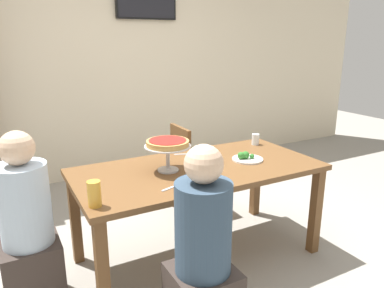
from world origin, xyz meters
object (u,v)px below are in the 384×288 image
at_px(beer_glass_amber_tall, 94,194).
at_px(cutlery_knife_near, 173,187).
at_px(water_glass_clear_near, 255,139).
at_px(diner_near_left, 203,263).
at_px(cutlery_fork_near, 185,154).
at_px(salad_plate_far_diner, 204,159).
at_px(salad_plate_near_diner, 246,158).
at_px(diner_head_west, 29,236).
at_px(dining_table, 198,178).
at_px(deep_dish_pizza_stand, 168,145).
at_px(chair_far_right, 191,165).
at_px(television, 146,0).

xyz_separation_m(beer_glass_amber_tall, cutlery_knife_near, (0.50, 0.04, -0.07)).
bearing_deg(water_glass_clear_near, diner_near_left, -137.87).
xyz_separation_m(diner_near_left, cutlery_fork_near, (0.44, 1.06, 0.25)).
distance_m(salad_plate_far_diner, cutlery_knife_near, 0.55).
distance_m(salad_plate_near_diner, water_glass_clear_near, 0.46).
xyz_separation_m(diner_head_west, cutlery_knife_near, (0.84, -0.27, 0.25)).
relative_size(dining_table, cutlery_fork_near, 10.01).
xyz_separation_m(water_glass_clear_near, cutlery_knife_near, (-1.07, -0.54, -0.05)).
distance_m(diner_near_left, deep_dish_pizza_stand, 0.90).
distance_m(chair_far_right, cutlery_fork_near, 0.54).
bearing_deg(water_glass_clear_near, salad_plate_near_diner, -136.45).
bearing_deg(diner_head_west, deep_dish_pizza_stand, 1.67).
height_order(television, cutlery_knife_near, television).
height_order(dining_table, salad_plate_near_diner, salad_plate_near_diner).
bearing_deg(dining_table, water_glass_clear_near, 20.73).
distance_m(salad_plate_far_diner, cutlery_fork_near, 0.24).
height_order(deep_dish_pizza_stand, cutlery_fork_near, deep_dish_pizza_stand).
relative_size(beer_glass_amber_tall, cutlery_knife_near, 0.83).
height_order(salad_plate_far_diner, water_glass_clear_near, water_glass_clear_near).
height_order(dining_table, cutlery_knife_near, cutlery_knife_near).
distance_m(dining_table, deep_dish_pizza_stand, 0.36).
relative_size(diner_head_west, salad_plate_far_diner, 4.71).
distance_m(cutlery_fork_near, cutlery_knife_near, 0.70).
distance_m(diner_head_west, salad_plate_near_diner, 1.61).
bearing_deg(diner_near_left, chair_far_right, -25.96).
xyz_separation_m(diner_near_left, diner_head_west, (-0.79, 0.74, 0.00)).
height_order(deep_dish_pizza_stand, cutlery_knife_near, deep_dish_pizza_stand).
distance_m(deep_dish_pizza_stand, beer_glass_amber_tall, 0.70).
relative_size(salad_plate_far_diner, cutlery_fork_near, 1.36).
height_order(television, beer_glass_amber_tall, television).
bearing_deg(diner_near_left, dining_table, -27.71).
height_order(dining_table, diner_near_left, diner_near_left).
relative_size(diner_near_left, water_glass_clear_near, 11.96).
distance_m(salad_plate_near_diner, cutlery_knife_near, 0.77).
bearing_deg(cutlery_knife_near, television, 53.49).
height_order(dining_table, beer_glass_amber_tall, beer_glass_amber_tall).
bearing_deg(cutlery_knife_near, diner_head_west, 144.81).
xyz_separation_m(salad_plate_near_diner, salad_plate_far_diner, (-0.31, 0.12, -0.00)).
distance_m(diner_head_west, cutlery_fork_near, 1.30).
relative_size(dining_table, cutlery_knife_near, 10.01).
bearing_deg(salad_plate_far_diner, television, 79.38).
bearing_deg(cutlery_fork_near, deep_dish_pizza_stand, 66.08).
bearing_deg(chair_far_right, diner_near_left, -25.96).
bearing_deg(deep_dish_pizza_stand, diner_near_left, -101.56).
bearing_deg(beer_glass_amber_tall, cutlery_knife_near, 4.51).
distance_m(diner_head_west, chair_far_right, 1.66).
bearing_deg(diner_near_left, salad_plate_far_diner, -30.35).
height_order(diner_head_west, water_glass_clear_near, diner_head_west).
height_order(diner_near_left, salad_plate_near_diner, diner_near_left).
distance_m(salad_plate_far_diner, beer_glass_amber_tall, 1.01).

